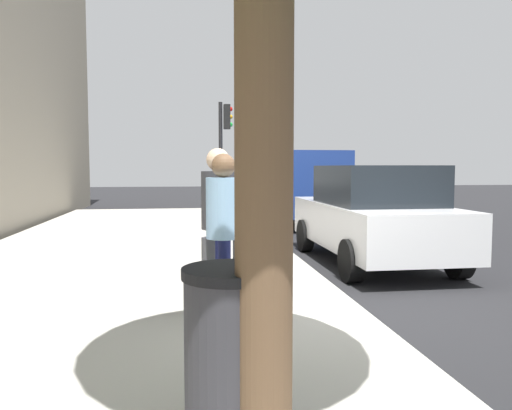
% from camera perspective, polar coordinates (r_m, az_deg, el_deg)
% --- Properties ---
extents(ground_plane, '(80.00, 80.00, 0.00)m').
position_cam_1_polar(ground_plane, '(6.35, 10.87, -11.75)').
color(ground_plane, '#232326').
rests_on(ground_plane, ground).
extents(sidewalk_slab, '(28.00, 6.00, 0.15)m').
position_cam_1_polar(sidewalk_slab, '(6.09, -17.56, -11.84)').
color(sidewalk_slab, '#B7B2A8').
rests_on(sidewalk_slab, ground_plane).
extents(parking_meter, '(0.36, 0.12, 1.41)m').
position_cam_1_polar(parking_meter, '(6.51, 3.11, -0.83)').
color(parking_meter, gray).
rests_on(parking_meter, sidewalk_slab).
extents(pedestrian_at_meter, '(0.53, 0.40, 1.81)m').
position_cam_1_polar(pedestrian_at_meter, '(6.03, -4.26, -0.65)').
color(pedestrian_at_meter, '#191E4C').
rests_on(pedestrian_at_meter, sidewalk_slab).
extents(pedestrian_bystander, '(0.38, 0.48, 1.74)m').
position_cam_1_polar(pedestrian_bystander, '(5.49, -3.64, -1.73)').
color(pedestrian_bystander, '#47474C').
rests_on(pedestrian_bystander, sidewalk_slab).
extents(parked_sedan_near, '(4.41, 1.99, 1.77)m').
position_cam_1_polar(parked_sedan_near, '(9.37, 12.94, -1.03)').
color(parked_sedan_near, silver).
rests_on(parked_sedan_near, ground_plane).
extents(parked_van_far, '(5.26, 2.24, 2.18)m').
position_cam_1_polar(parked_van_far, '(15.78, 4.21, 2.50)').
color(parked_van_far, navy).
rests_on(parked_van_far, ground_plane).
extents(traffic_signal, '(0.24, 0.44, 3.60)m').
position_cam_1_polar(traffic_signal, '(16.02, -3.62, 7.24)').
color(traffic_signal, black).
rests_on(traffic_signal, sidewalk_slab).
extents(trash_bin, '(0.59, 0.59, 1.01)m').
position_cam_1_polar(trash_bin, '(3.13, -2.70, -16.07)').
color(trash_bin, '#2D2D33').
rests_on(trash_bin, sidewalk_slab).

